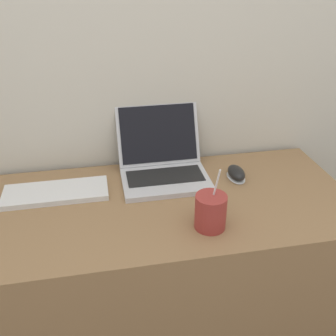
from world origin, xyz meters
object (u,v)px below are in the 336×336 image
at_px(laptop, 163,161).
at_px(external_keyboard, 56,193).
at_px(computer_mouse, 236,173).
at_px(drink_cup, 211,211).

relative_size(laptop, external_keyboard, 0.89).
bearing_deg(computer_mouse, drink_cup, -123.80).
distance_m(laptop, external_keyboard, 0.41).
xyz_separation_m(laptop, external_keyboard, (-0.40, -0.07, -0.05)).
xyz_separation_m(computer_mouse, external_keyboard, (-0.67, 0.01, -0.01)).
bearing_deg(laptop, drink_cup, -76.31).
bearing_deg(external_keyboard, drink_cup, -30.20).
relative_size(drink_cup, computer_mouse, 1.86).
height_order(laptop, drink_cup, laptop).
relative_size(drink_cup, external_keyboard, 0.57).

